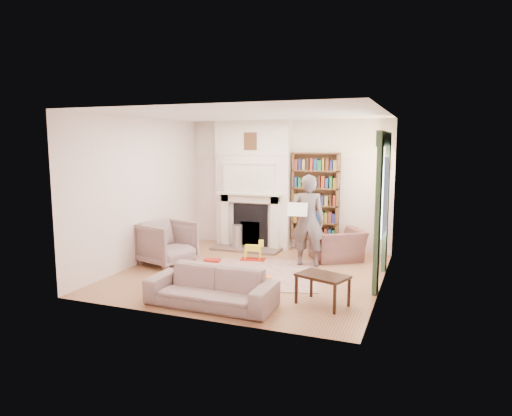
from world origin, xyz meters
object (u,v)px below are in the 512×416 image
at_px(paraffin_heater, 237,237).
at_px(rocking_horse, 253,250).
at_px(man_reading, 308,221).
at_px(sofa, 211,287).
at_px(coffee_table, 322,290).
at_px(armchair_reading, 337,245).
at_px(bookcase, 315,197).
at_px(armchair_left, 167,243).

relative_size(paraffin_heater, rocking_horse, 1.14).
relative_size(man_reading, paraffin_heater, 3.16).
xyz_separation_m(sofa, coffee_table, (1.48, 0.59, -0.04)).
bearing_deg(armchair_reading, sofa, 36.04).
xyz_separation_m(bookcase, coffee_table, (0.90, -3.25, -0.95)).
relative_size(sofa, rocking_horse, 3.82).
relative_size(armchair_reading, paraffin_heater, 1.74).
height_order(armchair_left, man_reading, man_reading).
relative_size(armchair_reading, man_reading, 0.55).
relative_size(bookcase, coffee_table, 2.64).
bearing_deg(armchair_reading, paraffin_heater, -36.65).
height_order(bookcase, sofa, bookcase).
distance_m(armchair_left, man_reading, 2.72).
bearing_deg(paraffin_heater, armchair_left, -116.28).
bearing_deg(paraffin_heater, man_reading, -22.39).
distance_m(sofa, coffee_table, 1.60).
bearing_deg(rocking_horse, man_reading, -8.29).
bearing_deg(paraffin_heater, coffee_table, -47.39).
relative_size(sofa, coffee_table, 2.64).
bearing_deg(bookcase, armchair_reading, -47.03).
xyz_separation_m(bookcase, paraffin_heater, (-1.61, -0.53, -0.90)).
bearing_deg(bookcase, sofa, -98.68).
xyz_separation_m(paraffin_heater, rocking_horse, (0.67, -0.77, -0.06)).
relative_size(armchair_left, paraffin_heater, 1.65).
distance_m(armchair_reading, armchair_left, 3.33).
xyz_separation_m(man_reading, coffee_table, (0.74, -1.99, -0.64)).
distance_m(armchair_reading, man_reading, 0.93).
xyz_separation_m(coffee_table, paraffin_heater, (-2.50, 2.72, 0.05)).
distance_m(armchair_left, rocking_horse, 1.68).
bearing_deg(man_reading, bookcase, -90.42).
xyz_separation_m(sofa, rocking_horse, (-0.35, 2.54, -0.06)).
bearing_deg(paraffin_heater, sofa, -72.90).
bearing_deg(paraffin_heater, bookcase, 18.22).
relative_size(coffee_table, rocking_horse, 1.44).
distance_m(armchair_reading, rocking_horse, 1.67).
distance_m(paraffin_heater, rocking_horse, 1.02).
relative_size(bookcase, armchair_left, 2.04).
height_order(armchair_left, paraffin_heater, armchair_left).
bearing_deg(armchair_reading, man_reading, 19.77).
bearing_deg(paraffin_heater, rocking_horse, -48.74).
distance_m(armchair_reading, sofa, 3.40).
xyz_separation_m(armchair_left, rocking_horse, (1.45, 0.81, -0.20)).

